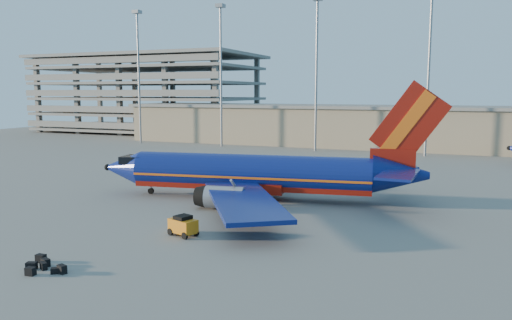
# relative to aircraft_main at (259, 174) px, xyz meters

# --- Properties ---
(ground) EXTENTS (220.00, 220.00, 0.00)m
(ground) POSITION_rel_aircraft_main_xyz_m (-1.39, -1.73, -2.64)
(ground) COLOR slate
(ground) RESTS_ON ground
(terminal_building) EXTENTS (122.00, 16.00, 8.50)m
(terminal_building) POSITION_rel_aircraft_main_xyz_m (8.61, 56.27, 1.68)
(terminal_building) COLOR gray
(terminal_building) RESTS_ON ground
(parking_garage) EXTENTS (62.00, 32.00, 21.40)m
(parking_garage) POSITION_rel_aircraft_main_xyz_m (-63.39, 72.32, 9.09)
(parking_garage) COLOR slate
(parking_garage) RESTS_ON ground
(light_mast_row) EXTENTS (101.60, 1.60, 28.65)m
(light_mast_row) POSITION_rel_aircraft_main_xyz_m (3.61, 44.27, 14.91)
(light_mast_row) COLOR gray
(light_mast_row) RESTS_ON ground
(aircraft_main) EXTENTS (36.31, 34.66, 12.36)m
(aircraft_main) POSITION_rel_aircraft_main_xyz_m (0.00, 0.00, 0.00)
(aircraft_main) COLOR navy
(aircraft_main) RESTS_ON ground
(baggage_tug) EXTENTS (2.57, 2.00, 1.62)m
(baggage_tug) POSITION_rel_aircraft_main_xyz_m (-0.43, -14.77, -1.80)
(baggage_tug) COLOR orange
(baggage_tug) RESTS_ON ground
(luggage_pile) EXTENTS (3.50, 2.52, 0.54)m
(luggage_pile) POSITION_rel_aircraft_main_xyz_m (-4.71, -24.76, -2.40)
(luggage_pile) COLOR black
(luggage_pile) RESTS_ON ground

